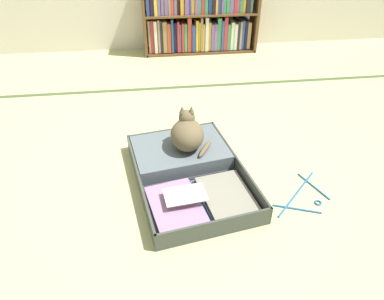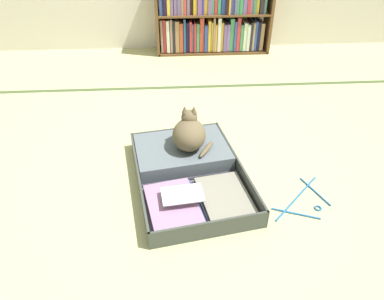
{
  "view_description": "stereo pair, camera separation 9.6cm",
  "coord_description": "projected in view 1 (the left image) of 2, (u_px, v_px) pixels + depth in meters",
  "views": [
    {
      "loc": [
        -0.13,
        -1.56,
        1.33
      ],
      "look_at": [
        0.07,
        -0.02,
        0.23
      ],
      "focal_mm": 32.03,
      "sensor_mm": 36.0,
      "label": 1
    },
    {
      "loc": [
        -0.04,
        -1.57,
        1.33
      ],
      "look_at": [
        0.07,
        -0.02,
        0.23
      ],
      "focal_mm": 32.03,
      "sensor_mm": 36.0,
      "label": 2
    }
  ],
  "objects": [
    {
      "name": "open_suitcase",
      "position": [
        186.0,
        168.0,
        2.08
      ],
      "size": [
        0.74,
        0.97,
        0.11
      ],
      "color": "#393F39",
      "rests_on": "ground_plane"
    },
    {
      "name": "ground_plane",
      "position": [
        181.0,
        180.0,
        2.05
      ],
      "size": [
        10.0,
        10.0,
        0.0
      ],
      "primitive_type": "plane",
      "color": "tan"
    },
    {
      "name": "tatami_border",
      "position": [
        166.0,
        88.0,
        3.1
      ],
      "size": [
        4.8,
        0.05,
        0.0
      ],
      "color": "#3F512D",
      "rests_on": "ground_plane"
    },
    {
      "name": "bookshelf",
      "position": [
        199.0,
        15.0,
        3.68
      ],
      "size": [
        1.24,
        0.29,
        0.83
      ],
      "color": "brown",
      "rests_on": "ground_plane"
    },
    {
      "name": "clothes_hanger",
      "position": [
        303.0,
        196.0,
        1.93
      ],
      "size": [
        0.34,
        0.34,
        0.01
      ],
      "color": "#245E93",
      "rests_on": "ground_plane"
    },
    {
      "name": "black_cat",
      "position": [
        187.0,
        133.0,
        2.09
      ],
      "size": [
        0.28,
        0.27,
        0.26
      ],
      "color": "brown",
      "rests_on": "open_suitcase"
    }
  ]
}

